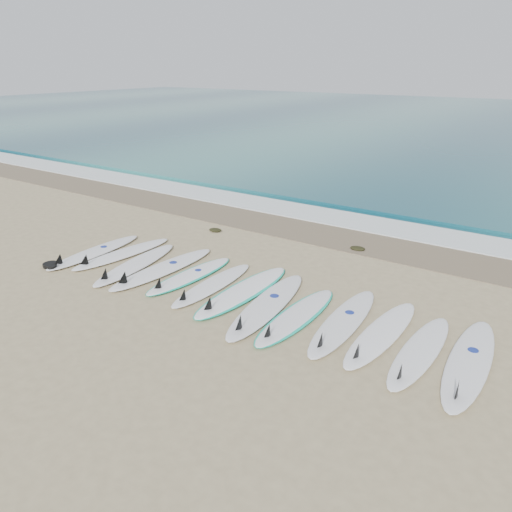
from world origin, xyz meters
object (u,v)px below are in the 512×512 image
Objects in this scene: surfboard_0 at (93,252)px; surfboard_6 at (242,291)px; leash_coil at (51,265)px; surfboard_12 at (469,363)px.

surfboard_0 is 4.02m from surfboard_6.
surfboard_6 reaches higher than leash_coil.
surfboard_0 is 8.10m from surfboard_12.
surfboard_6 is at bearing 16.68° from leash_coil.
surfboard_12 is 8.30m from leash_coil.
surfboard_6 is at bearing 0.26° from surfboard_0.
leash_coil is at bearing -175.47° from surfboard_12.
surfboard_12 is (8.10, 0.12, 0.00)m from surfboard_0.
surfboard_6 is (4.01, 0.24, -0.01)m from surfboard_0.
surfboard_6 is at bearing 175.08° from surfboard_12.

